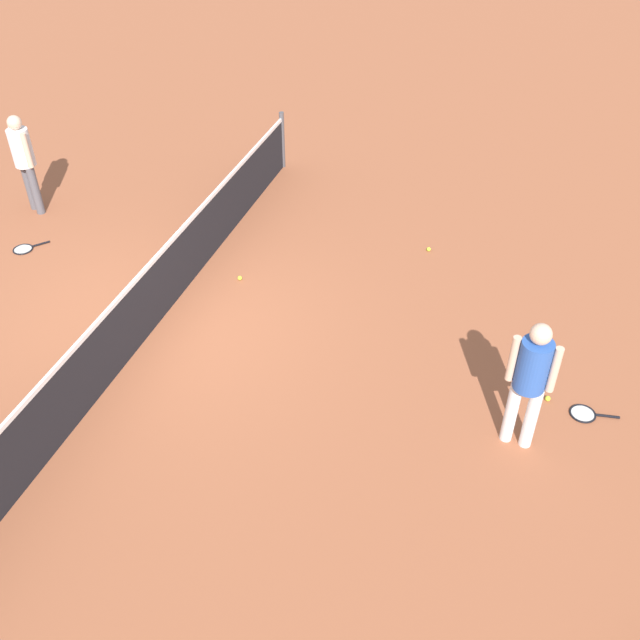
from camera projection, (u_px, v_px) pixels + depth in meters
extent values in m
plane|color=#9E5638|center=(159.00, 322.00, 9.97)|extent=(40.00, 40.00, 0.00)
cylinder|color=#4C4C51|center=(282.00, 140.00, 13.37)|extent=(0.09, 0.09, 1.07)
cube|color=black|center=(154.00, 295.00, 9.69)|extent=(10.00, 0.02, 0.91)
cube|color=white|center=(149.00, 265.00, 9.38)|extent=(10.00, 0.04, 0.06)
cylinder|color=white|center=(531.00, 418.00, 7.95)|extent=(0.15, 0.15, 0.85)
cylinder|color=white|center=(511.00, 412.00, 8.02)|extent=(0.15, 0.15, 0.85)
cylinder|color=#2D59B2|center=(533.00, 365.00, 7.53)|extent=(0.37, 0.37, 0.62)
cylinder|color=beige|center=(555.00, 370.00, 7.45)|extent=(0.10, 0.10, 0.58)
cylinder|color=beige|center=(513.00, 359.00, 7.58)|extent=(0.10, 0.10, 0.58)
sphere|color=beige|center=(541.00, 334.00, 7.26)|extent=(0.25, 0.25, 0.23)
cylinder|color=#595960|center=(29.00, 186.00, 12.19)|extent=(0.19, 0.19, 0.85)
cylinder|color=#595960|center=(35.00, 190.00, 12.06)|extent=(0.19, 0.19, 0.85)
cylinder|color=white|center=(21.00, 148.00, 11.67)|extent=(0.46, 0.46, 0.62)
cylinder|color=beige|center=(15.00, 142.00, 11.78)|extent=(0.12, 0.12, 0.58)
cylinder|color=beige|center=(27.00, 151.00, 11.53)|extent=(0.12, 0.12, 0.58)
sphere|color=beige|center=(14.00, 123.00, 11.40)|extent=(0.31, 0.31, 0.23)
torus|color=black|center=(583.00, 414.00, 8.57)|extent=(0.36, 0.36, 0.02)
cylinder|color=silver|center=(583.00, 414.00, 8.57)|extent=(0.30, 0.30, 0.00)
cylinder|color=black|center=(608.00, 416.00, 8.53)|extent=(0.07, 0.28, 0.03)
torus|color=black|center=(23.00, 249.00, 11.40)|extent=(0.44, 0.44, 0.02)
cylinder|color=silver|center=(23.00, 249.00, 11.40)|extent=(0.38, 0.38, 0.00)
cylinder|color=black|center=(41.00, 244.00, 11.51)|extent=(0.23, 0.20, 0.03)
sphere|color=#C6E033|center=(548.00, 399.00, 8.74)|extent=(0.07, 0.07, 0.07)
sphere|color=#C6E033|center=(240.00, 278.00, 10.74)|extent=(0.07, 0.07, 0.07)
sphere|color=#C6E033|center=(429.00, 249.00, 11.36)|extent=(0.07, 0.07, 0.07)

